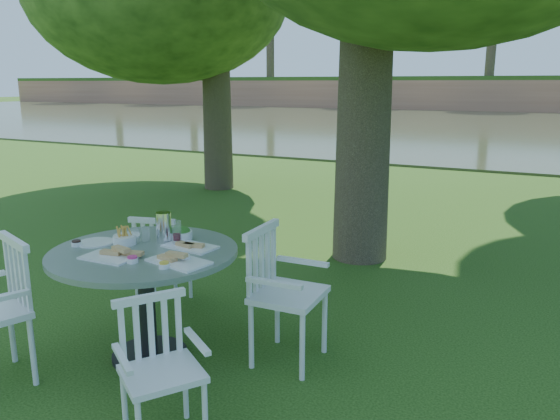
{
  "coord_description": "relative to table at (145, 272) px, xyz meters",
  "views": [
    {
      "loc": [
        2.26,
        -4.33,
        2.03
      ],
      "look_at": [
        0.0,
        0.2,
        0.85
      ],
      "focal_mm": 35.0,
      "sensor_mm": 36.0,
      "label": 1
    }
  ],
  "objects": [
    {
      "name": "chair_sw",
      "position": [
        -0.69,
        -0.67,
        -0.09
      ],
      "size": [
        0.64,
        0.62,
        1.0
      ],
      "rotation": [
        0.0,
        0.0,
        -0.36
      ],
      "color": "silver",
      "rests_on": "ground"
    },
    {
      "name": "chair_nw",
      "position": [
        -0.54,
        0.81,
        -0.17
      ],
      "size": [
        0.52,
        0.5,
        0.87
      ],
      "rotation": [
        0.0,
        0.0,
        -2.9
      ],
      "color": "silver",
      "rests_on": "ground"
    },
    {
      "name": "ground",
      "position": [
        0.31,
        1.38,
        -0.68
      ],
      "size": [
        140.0,
        140.0,
        0.0
      ],
      "primitive_type": "plane",
      "color": "#183A0C",
      "rests_on": "ground"
    },
    {
      "name": "river",
      "position": [
        0.31,
        24.38,
        -0.68
      ],
      "size": [
        100.0,
        28.0,
        0.12
      ],
      "primitive_type": "cube",
      "color": "#353D24",
      "rests_on": "ground"
    },
    {
      "name": "tableware",
      "position": [
        0.01,
        0.11,
        0.21
      ],
      "size": [
        1.2,
        0.82,
        0.23
      ],
      "color": "white",
      "rests_on": "table"
    },
    {
      "name": "chair_ne",
      "position": [
        0.86,
        0.43,
        -0.09
      ],
      "size": [
        0.49,
        0.52,
        1.01
      ],
      "rotation": [
        0.0,
        0.0,
        -4.68
      ],
      "color": "silver",
      "rests_on": "ground"
    },
    {
      "name": "chair_se",
      "position": [
        0.67,
        -0.71,
        -0.18
      ],
      "size": [
        0.57,
        0.58,
        0.84
      ],
      "rotation": [
        0.0,
        0.0,
        0.97
      ],
      "color": "silver",
      "rests_on": "ground"
    },
    {
      "name": "far_bank",
      "position": [
        0.59,
        42.5,
        6.57
      ],
      "size": [
        100.0,
        18.0,
        15.2
      ],
      "color": "#9B6048",
      "rests_on": "ground"
    },
    {
      "name": "table",
      "position": [
        0.0,
        0.0,
        0.0
      ],
      "size": [
        1.36,
        1.36,
        0.85
      ],
      "color": "black",
      "rests_on": "ground"
    }
  ]
}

